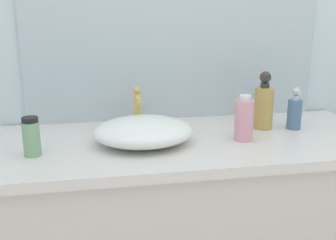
% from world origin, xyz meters
% --- Properties ---
extents(bathroom_wall_rear, '(6.00, 0.06, 2.60)m').
position_xyz_m(bathroom_wall_rear, '(0.00, 0.73, 1.30)').
color(bathroom_wall_rear, silver).
rests_on(bathroom_wall_rear, ground).
extents(sink_basin, '(0.35, 0.30, 0.09)m').
position_xyz_m(sink_basin, '(-0.26, 0.37, 0.91)').
color(sink_basin, white).
rests_on(sink_basin, vanity_counter).
extents(faucet, '(0.03, 0.11, 0.17)m').
position_xyz_m(faucet, '(-0.26, 0.54, 0.96)').
color(faucet, '#D3B052').
rests_on(faucet, vanity_counter).
extents(soap_dispenser, '(0.05, 0.05, 0.17)m').
position_xyz_m(soap_dispenser, '(0.35, 0.44, 0.93)').
color(soap_dispenser, slate).
rests_on(soap_dispenser, vanity_counter).
extents(lotion_bottle, '(0.08, 0.08, 0.23)m').
position_xyz_m(lotion_bottle, '(0.23, 0.47, 0.96)').
color(lotion_bottle, tan).
rests_on(lotion_bottle, vanity_counter).
extents(perfume_bottle, '(0.05, 0.05, 0.13)m').
position_xyz_m(perfume_bottle, '(-0.62, 0.32, 0.93)').
color(perfume_bottle, '#7CA77A').
rests_on(perfume_bottle, vanity_counter).
extents(spray_can, '(0.07, 0.07, 0.17)m').
position_xyz_m(spray_can, '(0.10, 0.34, 0.94)').
color(spray_can, pink).
rests_on(spray_can, vanity_counter).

